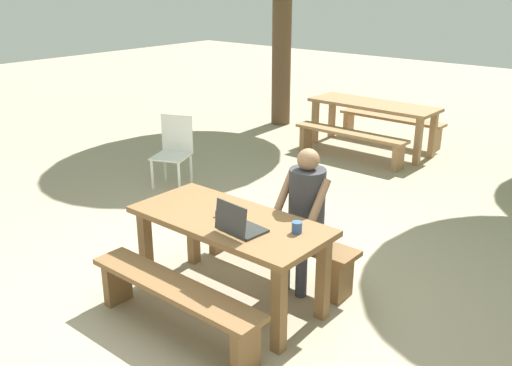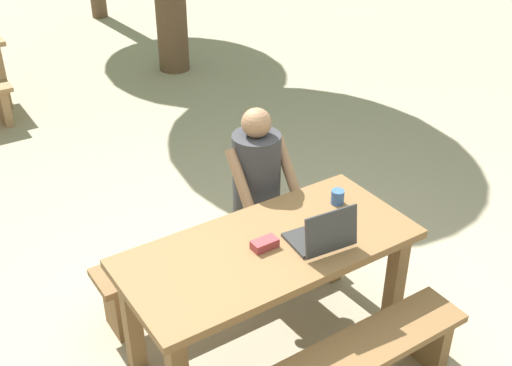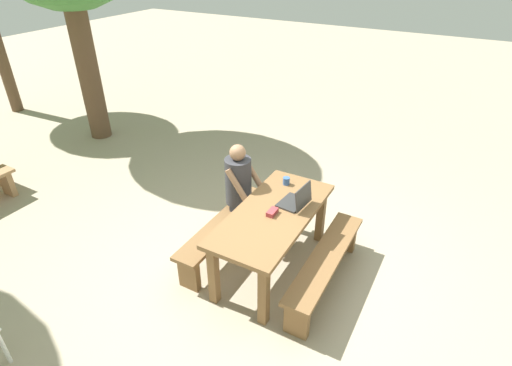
{
  "view_description": "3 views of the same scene",
  "coord_description": "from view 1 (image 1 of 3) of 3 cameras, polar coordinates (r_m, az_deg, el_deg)",
  "views": [
    {
      "loc": [
        2.86,
        -3.08,
        2.61
      ],
      "look_at": [
        0.07,
        0.25,
        1.02
      ],
      "focal_mm": 39.59,
      "sensor_mm": 36.0,
      "label": 1
    },
    {
      "loc": [
        -1.62,
        -2.34,
        2.88
      ],
      "look_at": [
        0.07,
        0.25,
        1.02
      ],
      "focal_mm": 44.63,
      "sensor_mm": 36.0,
      "label": 2
    },
    {
      "loc": [
        -3.17,
        -1.55,
        3.26
      ],
      "look_at": [
        0.07,
        0.25,
        1.02
      ],
      "focal_mm": 28.43,
      "sensor_mm": 36.0,
      "label": 3
    }
  ],
  "objects": [
    {
      "name": "bench_far",
      "position": [
        5.22,
        2.05,
        -5.91
      ],
      "size": [
        1.63,
        0.3,
        0.43
      ],
      "color": "brown",
      "rests_on": "ground"
    },
    {
      "name": "plastic_chair",
      "position": [
        7.5,
        -8.31,
        3.34
      ],
      "size": [
        0.58,
        0.58,
        0.91
      ],
      "rotation": [
        0.0,
        0.0,
        0.39
      ],
      "color": "white",
      "rests_on": "ground"
    },
    {
      "name": "person_seated",
      "position": [
        4.85,
        4.92,
        -2.67
      ],
      "size": [
        0.42,
        0.41,
        1.27
      ],
      "color": "#333847",
      "rests_on": "ground"
    },
    {
      "name": "coffee_mug",
      "position": [
        4.33,
        4.16,
        -4.49
      ],
      "size": [
        0.08,
        0.08,
        0.09
      ],
      "color": "#335693",
      "rests_on": "picnic_table_front"
    },
    {
      "name": "picnic_table_front",
      "position": [
        4.65,
        -2.7,
        -4.97
      ],
      "size": [
        1.68,
        0.77,
        0.77
      ],
      "color": "brown",
      "rests_on": "ground"
    },
    {
      "name": "small_pouch",
      "position": [
        4.6,
        -3.15,
        -3.16
      ],
      "size": [
        0.15,
        0.08,
        0.05
      ],
      "color": "#993338",
      "rests_on": "picnic_table_front"
    },
    {
      "name": "ground_plane",
      "position": [
        4.95,
        -2.57,
        -11.72
      ],
      "size": [
        30.0,
        30.0,
        0.0
      ],
      "primitive_type": "plane",
      "color": "tan"
    },
    {
      "name": "picnic_table_mid",
      "position": [
        9.09,
        11.71,
        7.2
      ],
      "size": [
        2.03,
        0.72,
        0.76
      ],
      "rotation": [
        0.0,
        0.0,
        -0.01
      ],
      "color": "#9E754C",
      "rests_on": "ground"
    },
    {
      "name": "bench_mid_north",
      "position": [
        9.72,
        13.46,
        5.96
      ],
      "size": [
        1.82,
        0.32,
        0.43
      ],
      "rotation": [
        0.0,
        0.0,
        -0.01
      ],
      "color": "#9E754C",
      "rests_on": "ground"
    },
    {
      "name": "laptop",
      "position": [
        4.31,
        -1.77,
        -4.27
      ],
      "size": [
        0.35,
        0.31,
        0.26
      ],
      "rotation": [
        0.0,
        0.0,
        3.05
      ],
      "color": "#2D2D2D",
      "rests_on": "picnic_table_front"
    },
    {
      "name": "bench_mid_south",
      "position": [
        8.63,
        9.46,
        4.48
      ],
      "size": [
        1.82,
        0.32,
        0.43
      ],
      "rotation": [
        0.0,
        0.0,
        -0.01
      ],
      "color": "#9E754C",
      "rests_on": "ground"
    },
    {
      "name": "bench_near",
      "position": [
        4.41,
        -8.26,
        -11.36
      ],
      "size": [
        1.63,
        0.3,
        0.43
      ],
      "color": "brown",
      "rests_on": "ground"
    }
  ]
}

